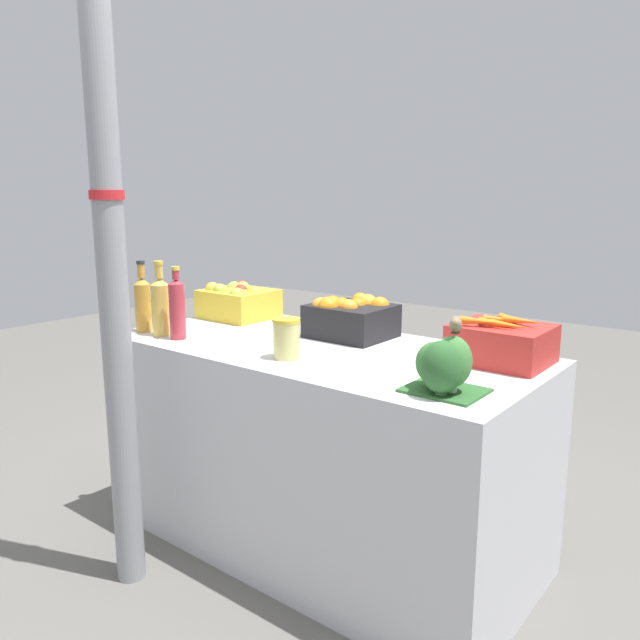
{
  "coord_description": "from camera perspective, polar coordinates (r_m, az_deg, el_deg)",
  "views": [
    {
      "loc": [
        1.39,
        -1.77,
        1.35
      ],
      "look_at": [
        0.0,
        0.0,
        0.9
      ],
      "focal_mm": 35.0,
      "sensor_mm": 36.0,
      "label": 1
    }
  ],
  "objects": [
    {
      "name": "orange_crate",
      "position": [
        2.46,
        2.84,
        0.29
      ],
      "size": [
        0.3,
        0.27,
        0.17
      ],
      "color": "black",
      "rests_on": "market_table"
    },
    {
      "name": "apple_crate",
      "position": [
        2.87,
        -7.49,
        1.71
      ],
      "size": [
        0.3,
        0.27,
        0.16
      ],
      "color": "gold",
      "rests_on": "market_table"
    },
    {
      "name": "pickle_jar",
      "position": [
        2.14,
        -3.09,
        -1.69
      ],
      "size": [
        0.1,
        0.1,
        0.14
      ],
      "color": "#D1CC75",
      "rests_on": "market_table"
    },
    {
      "name": "broccoli_pile",
      "position": [
        1.79,
        11.22,
        -4.14
      ],
      "size": [
        0.22,
        0.2,
        0.17
      ],
      "color": "#2D602D",
      "rests_on": "market_table"
    },
    {
      "name": "juice_bottle_amber",
      "position": [
        2.65,
        -15.9,
        1.55
      ],
      "size": [
        0.06,
        0.06,
        0.29
      ],
      "color": "gold",
      "rests_on": "market_table"
    },
    {
      "name": "carrot_crate",
      "position": [
        2.17,
        16.32,
        -1.98
      ],
      "size": [
        0.3,
        0.27,
        0.16
      ],
      "color": "red",
      "rests_on": "market_table"
    },
    {
      "name": "market_table",
      "position": [
        2.45,
        0.0,
        -11.51
      ],
      "size": [
        1.63,
        0.76,
        0.8
      ],
      "primitive_type": "cube",
      "color": "silver",
      "rests_on": "ground_plane"
    },
    {
      "name": "sparrow_bird",
      "position": [
        1.79,
        12.32,
        -0.39
      ],
      "size": [
        0.07,
        0.13,
        0.05
      ],
      "rotation": [
        0.0,
        0.0,
        -1.12
      ],
      "color": "#4C3D2D",
      "rests_on": "broccoli_pile"
    },
    {
      "name": "juice_bottle_ruby",
      "position": [
        2.48,
        -12.93,
        1.1
      ],
      "size": [
        0.06,
        0.06,
        0.28
      ],
      "color": "#B2333D",
      "rests_on": "market_table"
    },
    {
      "name": "support_pole",
      "position": [
        2.14,
        -18.7,
        7.58
      ],
      "size": [
        0.11,
        0.11,
        2.46
      ],
      "color": "gray",
      "rests_on": "ground_plane"
    },
    {
      "name": "juice_bottle_golden",
      "position": [
        2.56,
        -14.38,
        1.37
      ],
      "size": [
        0.07,
        0.07,
        0.3
      ],
      "color": "gold",
      "rests_on": "market_table"
    },
    {
      "name": "ground_plane",
      "position": [
        2.63,
        0.0,
        -19.53
      ],
      "size": [
        10.0,
        10.0,
        0.0
      ],
      "primitive_type": "plane",
      "color": "#605E59"
    }
  ]
}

